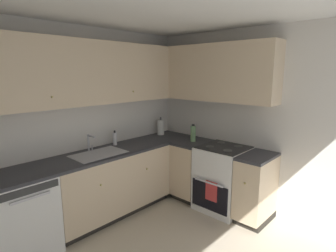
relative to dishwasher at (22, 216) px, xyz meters
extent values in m
cube|color=silver|center=(0.72, 0.33, 0.81)|extent=(3.76, 0.05, 2.47)
cube|color=silver|center=(2.58, -1.44, 0.81)|extent=(0.05, 3.58, 2.47)
cube|color=white|center=(0.00, 0.00, 0.00)|extent=(0.60, 0.60, 0.85)
cube|color=#333333|center=(0.00, -0.30, 0.38)|extent=(0.55, 0.01, 0.07)
cube|color=silver|center=(0.00, -0.32, 0.31)|extent=(0.36, 0.02, 0.02)
cube|color=beige|center=(1.13, 0.00, 0.04)|extent=(1.65, 0.60, 0.76)
cube|color=black|center=(1.13, 0.03, -0.38)|extent=(1.65, 0.54, 0.09)
sphere|color=tan|center=(0.77, -0.31, 0.19)|extent=(0.02, 0.02, 0.02)
sphere|color=tan|center=(1.49, -0.31, 0.19)|extent=(0.02, 0.02, 0.02)
cube|color=#2D2D33|center=(1.13, 0.00, 0.44)|extent=(2.85, 0.60, 0.03)
cube|color=beige|center=(2.25, -0.50, 0.04)|extent=(0.60, 0.40, 0.76)
cube|color=black|center=(2.28, -0.50, -0.38)|extent=(0.54, 0.40, 0.09)
cube|color=beige|center=(2.25, -1.51, 0.04)|extent=(0.60, 0.34, 0.76)
cube|color=black|center=(2.28, -1.51, -0.38)|extent=(0.54, 0.34, 0.09)
sphere|color=tan|center=(1.94, -1.51, 0.19)|extent=(0.02, 0.02, 0.02)
cube|color=#2D2D33|center=(2.25, -0.50, 0.44)|extent=(0.60, 0.40, 0.03)
cube|color=#2D2D33|center=(2.25, -1.51, 0.44)|extent=(0.60, 0.34, 0.03)
cube|color=white|center=(2.27, -1.02, 0.02)|extent=(0.64, 0.62, 0.89)
cube|color=black|center=(1.95, -1.02, -0.14)|extent=(0.02, 0.55, 0.37)
cube|color=silver|center=(1.93, -1.02, 0.06)|extent=(0.02, 0.43, 0.02)
cube|color=black|center=(2.27, -1.02, 0.47)|extent=(0.59, 0.60, 0.01)
cube|color=white|center=(2.58, -1.02, 0.54)|extent=(0.03, 0.60, 0.15)
cylinder|color=#4C4C4C|center=(2.13, -1.16, 0.48)|extent=(0.11, 0.11, 0.01)
cylinder|color=#4C4C4C|center=(2.13, -0.88, 0.48)|extent=(0.11, 0.11, 0.01)
cylinder|color=#4C4C4C|center=(2.42, -1.16, 0.48)|extent=(0.11, 0.11, 0.01)
cylinder|color=#4C4C4C|center=(2.42, -0.88, 0.48)|extent=(0.11, 0.11, 0.01)
cube|color=#B23333|center=(1.92, -1.06, -0.05)|extent=(0.02, 0.17, 0.26)
cube|color=beige|center=(0.97, 0.14, 1.46)|extent=(2.53, 0.32, 0.78)
sphere|color=tan|center=(0.41, -0.03, 1.21)|extent=(0.02, 0.02, 0.02)
sphere|color=tan|center=(1.52, -0.03, 1.21)|extent=(0.02, 0.02, 0.02)
cube|color=beige|center=(2.39, -0.67, 1.46)|extent=(0.32, 1.93, 0.78)
cube|color=#B7B7BC|center=(0.94, -0.03, 0.46)|extent=(0.65, 0.40, 0.01)
cube|color=gray|center=(0.94, -0.03, 0.42)|extent=(0.60, 0.36, 0.09)
cube|color=#99999E|center=(0.94, -0.03, 0.43)|extent=(0.02, 0.35, 0.06)
cylinder|color=silver|center=(0.94, 0.20, 0.57)|extent=(0.02, 0.02, 0.22)
cylinder|color=silver|center=(0.94, 0.13, 0.67)|extent=(0.02, 0.15, 0.02)
cylinder|color=silver|center=(0.99, 0.20, 0.49)|extent=(0.02, 0.02, 0.06)
cylinder|color=silver|center=(1.34, 0.18, 0.55)|extent=(0.06, 0.06, 0.18)
cylinder|color=#262626|center=(1.34, 0.18, 0.65)|extent=(0.03, 0.03, 0.03)
cylinder|color=white|center=(2.25, 0.16, 0.58)|extent=(0.11, 0.11, 0.24)
cylinder|color=#3F3F3F|center=(2.25, 0.16, 0.60)|extent=(0.02, 0.02, 0.30)
cylinder|color=#729E66|center=(2.25, -0.50, 0.58)|extent=(0.08, 0.08, 0.23)
cylinder|color=black|center=(2.25, -0.50, 0.70)|extent=(0.04, 0.04, 0.02)
camera|label=1|loc=(-0.86, -2.88, 1.47)|focal=28.95mm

